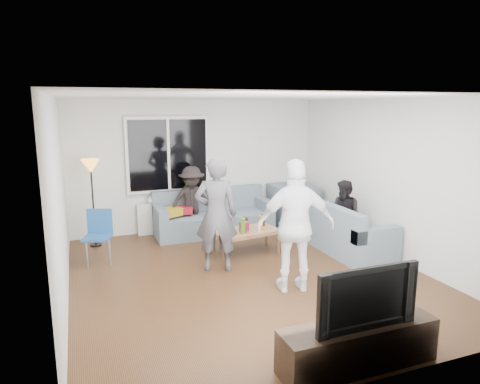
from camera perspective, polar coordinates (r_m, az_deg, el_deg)
name	(u,v)px	position (r m, az deg, el deg)	size (l,w,h in m)	color
floor	(248,277)	(6.59, 1.07, -11.07)	(5.00, 5.50, 0.04)	#56351C
ceiling	(249,96)	(6.09, 1.16, 12.55)	(5.00, 5.50, 0.04)	white
wall_back	(197,165)	(8.80, -5.66, 3.51)	(5.00, 0.04, 2.60)	silver
wall_front	(371,249)	(3.86, 16.79, -7.15)	(5.00, 0.04, 2.60)	silver
wall_left	(58,204)	(5.78, -22.77, -1.46)	(0.04, 5.50, 2.60)	silver
wall_right	(391,179)	(7.51, 19.26, 1.58)	(0.04, 5.50, 2.60)	silver
window_frame	(168,155)	(8.56, -9.44, 4.88)	(1.62, 0.06, 1.47)	white
window_glass	(168,155)	(8.52, -9.39, 4.85)	(1.50, 0.02, 1.35)	black
window_mullion	(169,155)	(8.51, -9.37, 4.84)	(0.05, 0.03, 1.35)	white
radiator	(171,217)	(8.74, -9.12, -3.25)	(1.30, 0.12, 0.62)	silver
potted_plant	(185,191)	(8.66, -7.30, 0.10)	(0.21, 0.17, 0.39)	#325E25
vase	(151,200)	(8.56, -11.66, -1.00)	(0.15, 0.15, 0.15)	silver
sofa_back_section	(214,212)	(8.54, -3.49, -2.67)	(2.30, 0.85, 0.85)	slate
sofa_right_section	(343,225)	(7.82, 13.42, -4.29)	(0.85, 2.00, 0.85)	slate
sofa_corner	(293,205)	(9.20, 6.94, -1.72)	(0.85, 0.85, 0.85)	slate
cushion_yellow	(171,212)	(8.30, -9.10, -2.61)	(0.38, 0.32, 0.14)	#BB931B
cushion_red	(182,210)	(8.43, -7.59, -2.36)	(0.36, 0.30, 0.13)	maroon
coffee_table	(246,241)	(7.47, 0.80, -6.52)	(1.10, 0.60, 0.40)	#A97E51
pitcher	(244,227)	(7.30, 0.55, -4.60)	(0.17, 0.17, 0.17)	maroon
side_chair	(97,238)	(7.26, -18.25, -5.74)	(0.40, 0.40, 0.86)	#225493
floor_lamp	(93,204)	(8.11, -18.75, -1.45)	(0.32, 0.32, 1.56)	#FCAC2F
player_left	(216,214)	(6.53, -3.14, -2.97)	(0.64, 0.42, 1.76)	#4F4F54
player_right	(296,226)	(5.85, 7.35, -4.49)	(1.06, 0.44, 1.81)	white
spectator_right	(345,215)	(7.76, 13.59, -3.00)	(0.59, 0.46, 1.22)	black
spectator_back	(192,201)	(8.40, -6.33, -1.20)	(0.87, 0.50, 1.35)	black
tv_console	(358,345)	(4.57, 15.27, -18.88)	(1.60, 0.40, 0.44)	#322419
television	(361,294)	(4.34, 15.64, -12.84)	(1.06, 0.14, 0.61)	black
bottle_c	(246,223)	(7.52, 0.80, -4.06)	(0.07, 0.07, 0.19)	#341E0B
bottle_a	(229,224)	(7.43, -1.46, -4.25)	(0.07, 0.07, 0.19)	#C2470B
bottle_b	(243,226)	(7.19, 0.39, -4.48)	(0.08, 0.08, 0.26)	#43931A
bottle_e	(263,220)	(7.65, 3.05, -3.71)	(0.07, 0.07, 0.21)	black
bottle_d	(261,223)	(7.38, 2.76, -4.10)	(0.07, 0.07, 0.25)	orange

